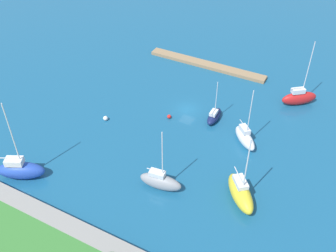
# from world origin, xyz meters

# --- Properties ---
(water) EXTENTS (160.00, 160.00, 0.00)m
(water) POSITION_xyz_m (0.00, 0.00, 0.00)
(water) COLOR #19567F
(water) RESTS_ON ground
(pier_dock) EXTENTS (26.60, 2.41, 0.69)m
(pier_dock) POSITION_xyz_m (3.21, -16.30, 0.34)
(pier_dock) COLOR #997A56
(pier_dock) RESTS_ON ground
(breakwater) EXTENTS (72.85, 2.60, 1.09)m
(breakwater) POSITION_xyz_m (0.00, 31.99, 0.54)
(breakwater) COLOR gray
(breakwater) RESTS_ON ground
(sailboat_gray_center_basin) EXTENTS (6.68, 2.88, 10.93)m
(sailboat_gray_center_basin) POSITION_xyz_m (-5.02, 19.62, 1.37)
(sailboat_gray_center_basin) COLOR gray
(sailboat_gray_center_basin) RESTS_ON water
(sailboat_blue_lone_south) EXTENTS (7.69, 5.56, 13.97)m
(sailboat_blue_lone_south) POSITION_xyz_m (14.81, 27.67, 1.57)
(sailboat_blue_lone_south) COLOR #2347B2
(sailboat_blue_lone_south) RESTS_ON water
(sailboat_white_near_pier) EXTENTS (5.70, 5.66, 10.91)m
(sailboat_white_near_pier) POSITION_xyz_m (-12.68, 4.13, 1.26)
(sailboat_white_near_pier) COLOR white
(sailboat_white_near_pier) RESTS_ON water
(sailboat_red_far_north) EXTENTS (6.59, 5.83, 13.10)m
(sailboat_red_far_north) POSITION_xyz_m (-17.94, -11.44, 1.51)
(sailboat_red_far_north) COLOR red
(sailboat_red_far_north) RESTS_ON water
(sailboat_navy_by_breakwater) EXTENTS (1.95, 5.15, 7.96)m
(sailboat_navy_by_breakwater) POSITION_xyz_m (-5.67, 0.70, 0.91)
(sailboat_navy_by_breakwater) COLOR #141E4C
(sailboat_navy_by_breakwater) RESTS_ON water
(sailboat_yellow_west_end) EXTENTS (6.84, 7.42, 11.90)m
(sailboat_yellow_west_end) POSITION_xyz_m (-16.27, 16.26, 1.49)
(sailboat_yellow_west_end) COLOR yellow
(sailboat_yellow_west_end) RESTS_ON water
(mooring_buoy_white) EXTENTS (0.87, 0.87, 0.87)m
(mooring_buoy_white) POSITION_xyz_m (11.68, 10.00, 0.43)
(mooring_buoy_white) COLOR white
(mooring_buoy_white) RESTS_ON water
(mooring_buoy_red) EXTENTS (0.74, 0.74, 0.74)m
(mooring_buoy_red) POSITION_xyz_m (1.75, 4.05, 0.37)
(mooring_buoy_red) COLOR red
(mooring_buoy_red) RESTS_ON water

